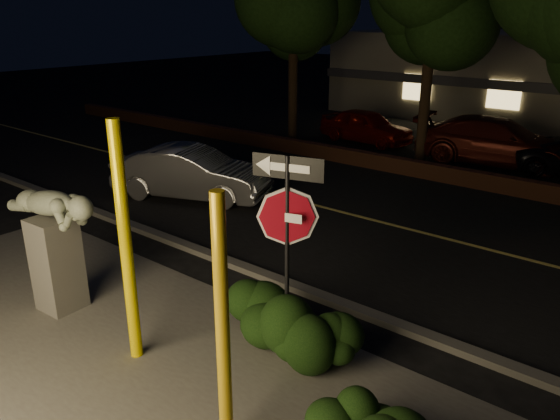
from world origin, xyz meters
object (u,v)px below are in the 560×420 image
object	(u,v)px
sculpture	(54,235)
parked_car_red	(366,126)
yellow_pole_left	(126,246)
parked_car_darkred	(497,141)
yellow_pole_right	(223,330)
signpost	(287,217)
silver_sedan	(191,173)

from	to	relation	value
sculpture	parked_car_red	bearing A→B (deg)	96.81
yellow_pole_left	parked_car_darkred	distance (m)	14.69
yellow_pole_left	parked_car_darkred	world-z (taller)	yellow_pole_left
yellow_pole_left	yellow_pole_right	distance (m)	2.41
yellow_pole_right	sculpture	distance (m)	4.53
yellow_pole_right	signpost	world-z (taller)	yellow_pole_right
signpost	parked_car_red	world-z (taller)	signpost
signpost	parked_car_red	distance (m)	14.83
parked_car_darkred	signpost	bearing A→B (deg)	176.88
yellow_pole_right	silver_sedan	bearing A→B (deg)	140.12
parked_car_red	yellow_pole_right	bearing A→B (deg)	-149.35
sculpture	parked_car_darkred	size ratio (longest dim) A/B	0.42
sculpture	yellow_pole_right	bearing A→B (deg)	-10.35
silver_sedan	parked_car_darkred	distance (m)	10.46
parked_car_red	parked_car_darkred	distance (m)	5.15
yellow_pole_right	signpost	xyz separation A→B (m)	(-0.68, 1.99, 0.58)
yellow_pole_right	parked_car_darkred	xyz separation A→B (m)	(-2.01, 15.13, -0.82)
sculpture	silver_sedan	bearing A→B (deg)	113.46
yellow_pole_left	signpost	size ratio (longest dim) A/B	1.17
yellow_pole_right	sculpture	bearing A→B (deg)	173.13
signpost	parked_car_darkred	distance (m)	13.28
yellow_pole_left	sculpture	xyz separation A→B (m)	(-2.14, 0.07, -0.41)
yellow_pole_right	parked_car_red	xyz separation A→B (m)	(-7.16, 15.24, -0.95)
yellow_pole_right	signpost	bearing A→B (deg)	108.80
parked_car_red	parked_car_darkred	world-z (taller)	parked_car_darkred
silver_sedan	parked_car_darkred	size ratio (longest dim) A/B	0.80
yellow_pole_left	parked_car_red	bearing A→B (deg)	108.02
silver_sedan	signpost	bearing A→B (deg)	-143.70
yellow_pole_left	sculpture	distance (m)	2.18
yellow_pole_left	yellow_pole_right	xyz separation A→B (m)	(2.35, -0.47, -0.19)
yellow_pole_left	yellow_pole_right	world-z (taller)	yellow_pole_left
sculpture	parked_car_red	world-z (taller)	sculpture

